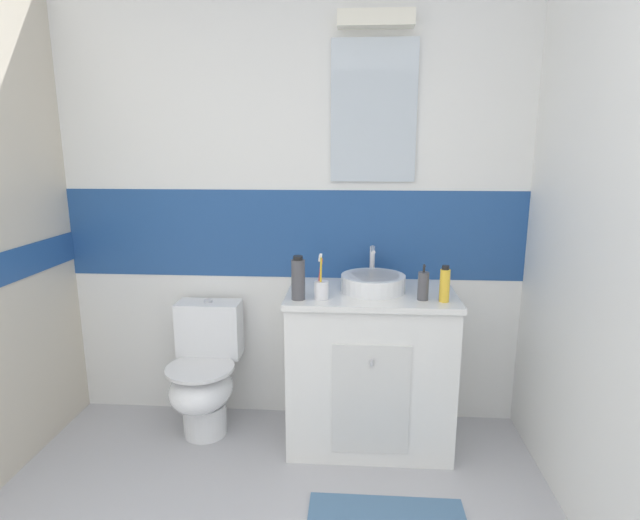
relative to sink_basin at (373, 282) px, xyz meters
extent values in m
cube|color=white|center=(-0.46, 0.31, -0.47)|extent=(3.20, 0.10, 0.85)
cube|color=#234C8C|center=(-0.46, 0.30, 0.20)|extent=(3.20, 0.10, 0.50)
cube|color=white|center=(-0.46, 0.31, 1.03)|extent=(3.20, 0.10, 1.15)
cube|color=silver|center=(-0.01, 0.25, 0.87)|extent=(0.45, 0.02, 0.73)
cube|color=white|center=(-0.01, 0.21, 1.32)|extent=(0.39, 0.10, 0.08)
cube|color=white|center=(-0.01, 0.00, -0.49)|extent=(0.85, 0.53, 0.82)
cube|color=white|center=(-0.01, -0.01, -0.06)|extent=(0.87, 0.55, 0.03)
cube|color=silver|center=(-0.01, -0.27, -0.53)|extent=(0.38, 0.01, 0.57)
cylinder|color=silver|center=(-0.01, -0.29, -0.32)|extent=(0.02, 0.02, 0.03)
cylinder|color=white|center=(0.00, 0.00, 0.00)|extent=(0.33, 0.33, 0.08)
cylinder|color=#AFB1BA|center=(0.00, 0.00, 0.03)|extent=(0.27, 0.27, 0.01)
cylinder|color=silver|center=(0.00, 0.19, 0.05)|extent=(0.03, 0.03, 0.20)
cylinder|color=silver|center=(0.00, 0.10, 0.15)|extent=(0.02, 0.15, 0.02)
cylinder|color=white|center=(-0.92, -0.02, -0.81)|extent=(0.24, 0.24, 0.18)
ellipsoid|color=white|center=(-0.92, -0.06, -0.61)|extent=(0.34, 0.42, 0.22)
cylinder|color=white|center=(-0.92, -0.06, -0.49)|extent=(0.37, 0.37, 0.02)
cube|color=white|center=(-0.92, 0.15, -0.34)|extent=(0.36, 0.17, 0.32)
cylinder|color=silver|center=(-0.92, 0.15, -0.17)|extent=(0.04, 0.04, 0.02)
cylinder|color=white|center=(-0.26, -0.16, 0.00)|extent=(0.07, 0.07, 0.09)
cylinder|color=gold|center=(-0.26, -0.18, 0.07)|extent=(0.02, 0.03, 0.19)
cube|color=white|center=(-0.26, -0.18, 0.17)|extent=(0.01, 0.02, 0.03)
cylinder|color=#D83F4C|center=(-0.27, -0.15, 0.07)|extent=(0.03, 0.02, 0.18)
cube|color=white|center=(-0.27, -0.15, 0.16)|extent=(0.02, 0.02, 0.03)
cylinder|color=#4C4C51|center=(0.24, -0.14, 0.02)|extent=(0.05, 0.05, 0.14)
cylinder|color=#262626|center=(0.24, -0.14, 0.11)|extent=(0.01, 0.01, 0.04)
cylinder|color=#262626|center=(0.24, -0.16, 0.13)|extent=(0.01, 0.02, 0.01)
cylinder|color=yellow|center=(0.34, -0.17, 0.03)|extent=(0.05, 0.05, 0.16)
cylinder|color=black|center=(0.34, -0.17, 0.12)|extent=(0.03, 0.03, 0.02)
cylinder|color=#4C4C51|center=(-0.37, -0.18, 0.05)|extent=(0.07, 0.07, 0.20)
cylinder|color=black|center=(-0.37, -0.18, 0.16)|extent=(0.05, 0.05, 0.02)
camera|label=1|loc=(-0.10, -2.54, 0.68)|focal=28.26mm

